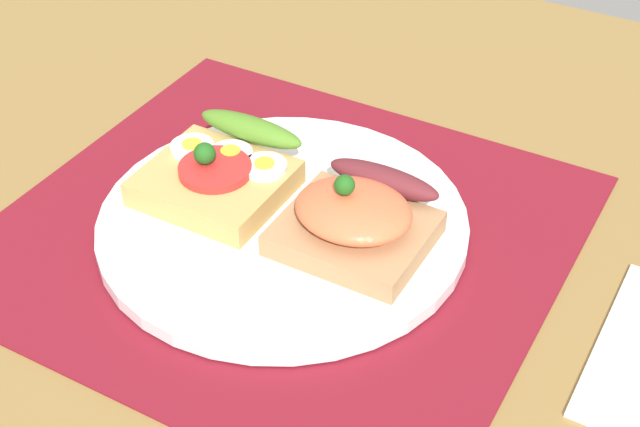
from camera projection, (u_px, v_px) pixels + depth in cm
name	position (u px, v px, depth cm)	size (l,w,h in cm)	color
ground_plane	(284.00, 249.00, 67.02)	(120.00, 90.00, 3.20)	olive
placemat	(283.00, 231.00, 65.93)	(38.16, 35.92, 0.30)	maroon
plate	(283.00, 223.00, 65.50)	(26.10, 26.10, 1.06)	white
sandwich_egg_tomato	(221.00, 172.00, 67.03)	(9.88, 10.38, 4.09)	tan
sandwich_salmon	(356.00, 218.00, 62.14)	(9.81, 10.03, 5.29)	#A77C52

